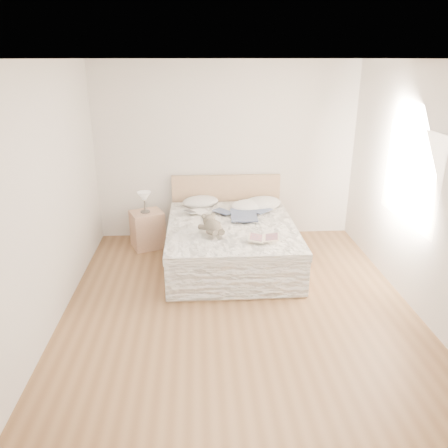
# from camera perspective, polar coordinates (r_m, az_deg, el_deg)

# --- Properties ---
(floor) EXTENTS (4.00, 4.50, 0.00)m
(floor) POSITION_cam_1_polar(r_m,az_deg,el_deg) (5.20, 1.90, -10.53)
(floor) COLOR brown
(floor) RESTS_ON ground
(ceiling) EXTENTS (4.00, 4.50, 0.00)m
(ceiling) POSITION_cam_1_polar(r_m,az_deg,el_deg) (4.44, 2.34, 20.76)
(ceiling) COLOR white
(ceiling) RESTS_ON ground
(wall_back) EXTENTS (4.00, 0.02, 2.70)m
(wall_back) POSITION_cam_1_polar(r_m,az_deg,el_deg) (6.82, 0.25, 9.38)
(wall_back) COLOR silver
(wall_back) RESTS_ON ground
(wall_front) EXTENTS (4.00, 0.02, 2.70)m
(wall_front) POSITION_cam_1_polar(r_m,az_deg,el_deg) (2.59, 6.96, -10.84)
(wall_front) COLOR silver
(wall_front) RESTS_ON ground
(wall_left) EXTENTS (0.02, 4.50, 2.70)m
(wall_left) POSITION_cam_1_polar(r_m,az_deg,el_deg) (4.87, -22.05, 3.14)
(wall_left) COLOR silver
(wall_left) RESTS_ON ground
(wall_right) EXTENTS (0.02, 4.50, 2.70)m
(wall_right) POSITION_cam_1_polar(r_m,az_deg,el_deg) (5.23, 24.54, 3.90)
(wall_right) COLOR silver
(wall_right) RESTS_ON ground
(window) EXTENTS (0.02, 1.30, 1.10)m
(window) POSITION_cam_1_polar(r_m,az_deg,el_deg) (5.45, 23.18, 5.85)
(window) COLOR white
(window) RESTS_ON wall_right
(bed) EXTENTS (1.72, 2.14, 1.00)m
(bed) POSITION_cam_1_polar(r_m,az_deg,el_deg) (6.11, 0.89, -2.25)
(bed) COLOR tan
(bed) RESTS_ON floor
(nightstand) EXTENTS (0.57, 0.54, 0.56)m
(nightstand) POSITION_cam_1_polar(r_m,az_deg,el_deg) (6.70, -9.96, -0.70)
(nightstand) COLOR tan
(nightstand) RESTS_ON floor
(table_lamp) EXTENTS (0.25, 0.25, 0.31)m
(table_lamp) POSITION_cam_1_polar(r_m,az_deg,el_deg) (6.53, -10.37, 3.37)
(table_lamp) COLOR #45403C
(table_lamp) RESTS_ON nightstand
(pillow_left) EXTENTS (0.65, 0.53, 0.17)m
(pillow_left) POSITION_cam_1_polar(r_m,az_deg,el_deg) (6.73, -3.10, 2.94)
(pillow_left) COLOR silver
(pillow_left) RESTS_ON bed
(pillow_middle) EXTENTS (0.66, 0.55, 0.17)m
(pillow_middle) POSITION_cam_1_polar(r_m,az_deg,el_deg) (6.55, 3.36, 2.42)
(pillow_middle) COLOR white
(pillow_middle) RESTS_ON bed
(pillow_right) EXTENTS (0.79, 0.70, 0.20)m
(pillow_right) POSITION_cam_1_polar(r_m,az_deg,el_deg) (6.65, 4.87, 2.67)
(pillow_right) COLOR silver
(pillow_right) RESTS_ON bed
(blouse) EXTENTS (0.61, 0.64, 0.02)m
(blouse) POSITION_cam_1_polar(r_m,az_deg,el_deg) (6.17, 2.60, 1.18)
(blouse) COLOR #3C4868
(blouse) RESTS_ON bed
(photo_book) EXTENTS (0.37, 0.35, 0.02)m
(photo_book) POSITION_cam_1_polar(r_m,az_deg,el_deg) (6.30, -3.81, 1.55)
(photo_book) COLOR white
(photo_book) RESTS_ON bed
(childrens_book) EXTENTS (0.43, 0.33, 0.03)m
(childrens_book) POSITION_cam_1_polar(r_m,az_deg,el_deg) (5.40, 5.23, -1.86)
(childrens_book) COLOR #F1E2C4
(childrens_book) RESTS_ON bed
(teddy_bear) EXTENTS (0.39, 0.45, 0.20)m
(teddy_bear) POSITION_cam_1_polar(r_m,az_deg,el_deg) (5.52, -1.44, -1.03)
(teddy_bear) COLOR #5F5649
(teddy_bear) RESTS_ON bed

